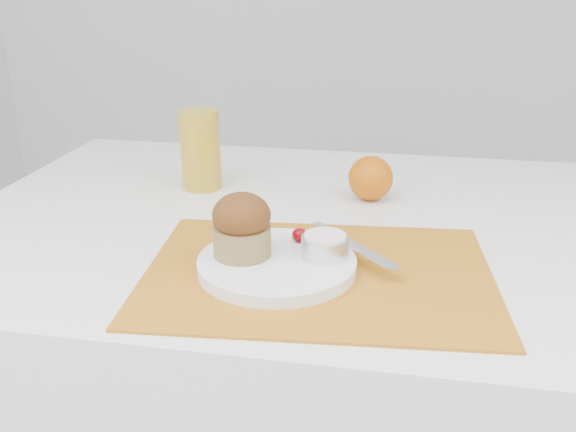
% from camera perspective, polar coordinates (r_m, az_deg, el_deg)
% --- Properties ---
extents(table, '(1.20, 0.80, 0.75)m').
position_cam_1_polar(table, '(1.22, 3.18, -16.87)').
color(table, white).
rests_on(table, ground).
extents(placemat, '(0.48, 0.37, 0.00)m').
position_cam_1_polar(placemat, '(0.85, 2.70, -5.11)').
color(placemat, '#B86F19').
rests_on(placemat, table).
extents(plate, '(0.22, 0.22, 0.02)m').
position_cam_1_polar(plate, '(0.85, -1.00, -4.33)').
color(plate, white).
rests_on(plate, placemat).
extents(ramekin, '(0.07, 0.07, 0.03)m').
position_cam_1_polar(ramekin, '(0.85, 3.30, -2.72)').
color(ramekin, silver).
rests_on(ramekin, plate).
extents(cream, '(0.06, 0.06, 0.01)m').
position_cam_1_polar(cream, '(0.84, 3.32, -1.86)').
color(cream, white).
rests_on(cream, ramekin).
extents(raspberry_near, '(0.02, 0.02, 0.02)m').
position_cam_1_polar(raspberry_near, '(0.89, 1.03, -1.70)').
color(raspberry_near, '#4F0203').
rests_on(raspberry_near, plate).
extents(raspberry_far, '(0.02, 0.02, 0.02)m').
position_cam_1_polar(raspberry_far, '(0.87, 2.46, -2.38)').
color(raspberry_far, '#55020A').
rests_on(raspberry_far, plate).
extents(butter_knife, '(0.13, 0.14, 0.00)m').
position_cam_1_polar(butter_knife, '(0.88, 5.79, -2.59)').
color(butter_knife, silver).
rests_on(butter_knife, plate).
extents(orange, '(0.08, 0.08, 0.08)m').
position_cam_1_polar(orange, '(1.11, 7.35, 3.35)').
color(orange, '#C65E06').
rests_on(orange, table).
extents(juice_glass, '(0.08, 0.08, 0.14)m').
position_cam_1_polar(juice_glass, '(1.16, -7.78, 5.88)').
color(juice_glass, gold).
rests_on(juice_glass, table).
extents(muffin, '(0.09, 0.09, 0.09)m').
position_cam_1_polar(muffin, '(0.84, -4.14, -0.86)').
color(muffin, olive).
rests_on(muffin, plate).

